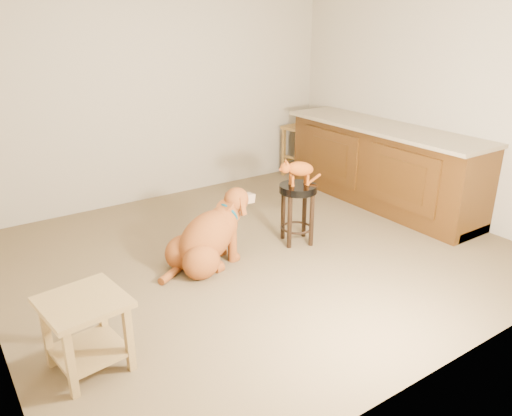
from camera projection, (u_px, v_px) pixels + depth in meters
floor at (259, 253)px, 4.71m from camera, size 4.50×4.00×0.01m
room_shell at (259, 70)px, 4.10m from camera, size 4.54×4.04×2.62m
cabinet_run at (381, 168)px, 5.80m from camera, size 0.70×2.56×0.94m
padded_stool at (298, 202)px, 4.80m from camera, size 0.39×0.39×0.59m
wood_stool at (299, 150)px, 6.86m from camera, size 0.42×0.42×0.69m
side_table at (86, 323)px, 3.07m from camera, size 0.54×0.54×0.50m
golden_retriever at (207, 239)px, 4.39m from camera, size 1.09×0.59×0.70m
tabby_kitten at (298, 170)px, 4.68m from camera, size 0.45×0.22×0.28m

